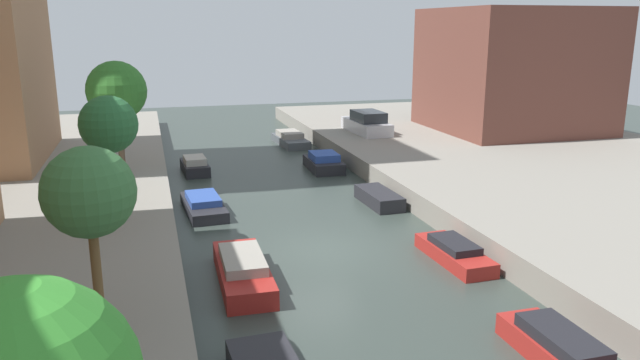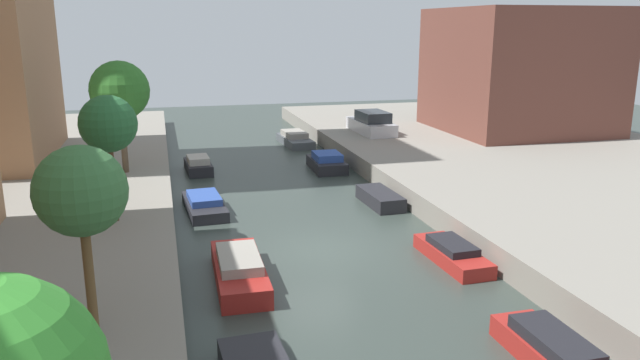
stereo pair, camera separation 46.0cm
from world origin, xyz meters
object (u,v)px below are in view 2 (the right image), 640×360
Objects in this scene: low_block_right at (519,70)px; moored_boat_right_3 at (380,198)px; street_tree_3 at (120,91)px; moored_boat_right_5 at (295,139)px; moored_boat_right_1 at (560,358)px; moored_boat_right_4 at (327,163)px; street_tree_1 at (81,192)px; moored_boat_left_3 at (204,204)px; moored_boat_left_4 at (198,165)px; moored_boat_left_2 at (239,270)px; moored_boat_right_2 at (452,253)px; street_tree_2 at (108,125)px; parked_car at (371,124)px.

low_block_right is 3.22× the size of moored_boat_right_3.
street_tree_3 is 1.21× the size of moored_boat_right_5.
street_tree_3 reaches higher than moored_boat_right_5.
moored_boat_right_1 is 1.28× the size of moored_boat_right_4.
street_tree_1 is at bearing -120.30° from moored_boat_right_4.
moored_boat_left_4 reaches higher than moored_boat_left_3.
moored_boat_right_2 is (7.26, -0.22, -0.08)m from moored_boat_left_2.
moored_boat_left_4 is at bearing 71.85° from street_tree_2.
moored_boat_right_3 is at bearing -140.63° from low_block_right.
moored_boat_right_2 is 7.10m from moored_boat_right_3.
parked_car is at bearing 72.34° from moored_boat_right_3.
street_tree_3 reaches higher than moored_boat_right_4.
low_block_right is 29.63m from moored_boat_right_1.
moored_boat_right_4 is (-0.51, 7.21, 0.11)m from moored_boat_right_3.
street_tree_1 is at bearing -122.70° from parked_car.
moored_boat_right_2 is 0.83× the size of moored_boat_right_5.
moored_boat_left_4 is 9.51m from moored_boat_right_5.
street_tree_1 is 12.46m from moored_boat_right_2.
parked_car is 12.35m from moored_boat_left_4.
moored_boat_right_5 is (0.09, 28.96, -0.00)m from moored_boat_right_1.
moored_boat_left_2 is at bearing -136.54° from moored_boat_right_3.
low_block_right is 24.45m from moored_boat_left_3.
moored_boat_right_4 is (-4.54, -5.44, -1.19)m from parked_car.
street_tree_2 is 0.96× the size of parked_car.
moored_boat_right_3 is at bearing -87.61° from moored_boat_right_5.
street_tree_2 is 6.48m from moored_boat_left_3.
street_tree_1 reaches higher than moored_boat_left_3.
street_tree_3 is 22.27m from moored_boat_right_1.
moored_boat_left_4 reaches higher than moored_boat_right_5.
low_block_right is at bearing 53.11° from moored_boat_right_2.
moored_boat_right_3 is 15.01m from moored_boat_right_5.
moored_boat_left_4 is 0.73× the size of moored_boat_right_1.
street_tree_1 is at bearing -90.00° from street_tree_2.
moored_boat_left_3 is 1.30× the size of moored_boat_right_3.
moored_boat_right_3 is at bearing -48.32° from moored_boat_left_4.
moored_boat_right_1 is at bearing -90.18° from moored_boat_right_5.
street_tree_3 is (-0.00, 7.75, 0.39)m from street_tree_2.
moored_boat_right_4 reaches higher than moored_boat_right_5.
street_tree_1 reaches higher than moored_boat_left_4.
moored_boat_right_3 is (-0.01, 7.10, -0.01)m from moored_boat_right_2.
moored_boat_left_4 is at bearing 79.47° from street_tree_1.
moored_boat_right_3 is 7.23m from moored_boat_right_4.
low_block_right is at bearing 25.61° from moored_boat_left_3.
moored_boat_left_3 is 0.92× the size of moored_boat_right_5.
moored_boat_left_4 is 0.93× the size of moored_boat_right_4.
street_tree_1 is at bearing 164.01° from moored_boat_right_1.
street_tree_1 is 0.82× the size of street_tree_3.
street_tree_3 is 7.06m from moored_boat_left_3.
moored_boat_right_5 is at bearing 166.06° from low_block_right.
moored_boat_right_5 is at bearing 90.83° from moored_boat_right_4.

